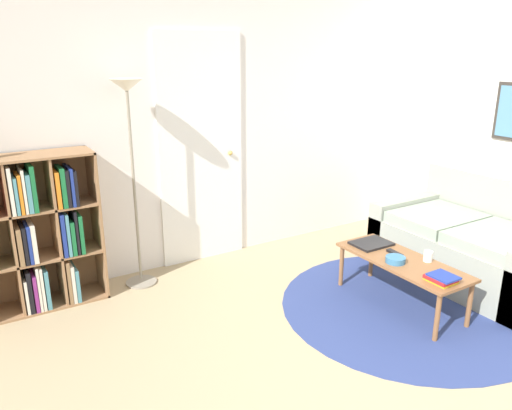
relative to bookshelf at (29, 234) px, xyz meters
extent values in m
plane|color=tan|center=(1.53, -2.32, -0.60)|extent=(14.00, 14.00, 0.00)
cube|color=silver|center=(1.53, 0.22, 0.70)|extent=(7.55, 0.05, 2.60)
cube|color=white|center=(1.53, 0.18, 0.44)|extent=(0.82, 0.02, 2.09)
sphere|color=tan|center=(1.82, 0.16, 0.40)|extent=(0.04, 0.04, 0.04)
cube|color=silver|center=(3.83, -1.06, 0.70)|extent=(0.05, 5.51, 2.60)
cylinder|color=navy|center=(2.48, -1.53, -0.60)|extent=(2.00, 2.00, 0.01)
cube|color=#936B47|center=(0.51, 0.00, 0.00)|extent=(0.02, 0.34, 1.20)
cube|color=#936B47|center=(0.03, 0.00, 0.59)|extent=(0.96, 0.34, 0.02)
cube|color=#936B47|center=(0.03, 0.00, -0.59)|extent=(0.96, 0.34, 0.02)
cube|color=#936B47|center=(0.03, 0.16, 0.00)|extent=(0.96, 0.02, 1.20)
cube|color=#936B47|center=(-0.12, 0.00, 0.00)|extent=(0.02, 0.32, 1.17)
cube|color=#936B47|center=(0.19, 0.00, 0.00)|extent=(0.02, 0.32, 1.17)
cube|color=#936B47|center=(0.03, 0.00, -0.20)|extent=(0.93, 0.32, 0.02)
cube|color=#936B47|center=(0.03, 0.00, 0.19)|extent=(0.93, 0.32, 0.02)
cube|color=silver|center=(-0.09, -0.03, -0.45)|extent=(0.02, 0.27, 0.27)
cube|color=black|center=(-0.06, -0.06, -0.42)|extent=(0.03, 0.20, 0.33)
cube|color=#7F287A|center=(-0.03, -0.03, -0.44)|extent=(0.03, 0.25, 0.29)
cube|color=silver|center=(0.00, -0.03, -0.41)|extent=(0.02, 0.27, 0.35)
cube|color=silver|center=(0.02, -0.07, -0.41)|extent=(0.02, 0.19, 0.34)
cube|color=teal|center=(0.06, -0.06, -0.43)|extent=(0.03, 0.20, 0.31)
cube|color=olive|center=(0.22, -0.03, -0.41)|extent=(0.03, 0.25, 0.35)
cube|color=silver|center=(0.25, -0.03, -0.43)|extent=(0.03, 0.26, 0.31)
cube|color=teal|center=(0.28, -0.03, -0.45)|extent=(0.03, 0.27, 0.27)
cube|color=olive|center=(-0.09, -0.03, -0.05)|extent=(0.03, 0.26, 0.28)
cube|color=black|center=(-0.05, -0.03, -0.05)|extent=(0.03, 0.26, 0.29)
cube|color=navy|center=(-0.02, -0.05, -0.05)|extent=(0.02, 0.22, 0.29)
cube|color=silver|center=(0.01, -0.03, -0.04)|extent=(0.03, 0.26, 0.29)
cube|color=navy|center=(0.22, -0.06, -0.02)|extent=(0.03, 0.20, 0.34)
cube|color=teal|center=(0.25, -0.05, -0.02)|extent=(0.02, 0.22, 0.33)
cube|color=#196B38|center=(0.29, -0.06, -0.05)|extent=(0.03, 0.20, 0.27)
cube|color=black|center=(0.32, -0.05, -0.01)|extent=(0.02, 0.23, 0.35)
cube|color=#196B38|center=(0.35, -0.05, -0.03)|extent=(0.03, 0.21, 0.31)
cube|color=silver|center=(-0.09, -0.05, 0.37)|extent=(0.02, 0.22, 0.35)
cube|color=teal|center=(-0.06, -0.05, 0.34)|extent=(0.02, 0.23, 0.27)
cube|color=orange|center=(-0.03, -0.07, 0.34)|extent=(0.02, 0.19, 0.29)
cube|color=silver|center=(0.00, -0.05, 0.36)|extent=(0.02, 0.23, 0.32)
cube|color=teal|center=(0.02, -0.04, 0.34)|extent=(0.03, 0.24, 0.28)
cube|color=#196B38|center=(0.06, -0.03, 0.37)|extent=(0.03, 0.26, 0.34)
cube|color=orange|center=(0.22, -0.06, 0.34)|extent=(0.03, 0.20, 0.28)
cube|color=#196B38|center=(0.26, -0.05, 0.35)|extent=(0.03, 0.22, 0.30)
cube|color=black|center=(0.29, -0.05, 0.34)|extent=(0.03, 0.21, 0.28)
cube|color=navy|center=(0.32, -0.03, 0.35)|extent=(0.02, 0.26, 0.29)
cube|color=black|center=(0.35, -0.03, 0.34)|extent=(0.02, 0.26, 0.27)
cylinder|color=gray|center=(0.82, -0.04, -0.60)|extent=(0.26, 0.26, 0.01)
cylinder|color=gray|center=(0.82, -0.04, 0.26)|extent=(0.02, 0.02, 1.62)
cone|color=white|center=(0.82, -0.04, 1.07)|extent=(0.26, 0.26, 0.10)
cube|color=gray|center=(3.32, -1.43, -0.39)|extent=(0.94, 1.54, 0.42)
cube|color=gray|center=(3.71, -1.43, -0.18)|extent=(0.16, 1.54, 0.85)
cube|color=gray|center=(3.32, -0.74, -0.32)|extent=(0.94, 0.16, 0.56)
cube|color=#93A48E|center=(3.24, -1.73, -0.13)|extent=(0.74, 0.59, 0.10)
cube|color=#93A48E|center=(3.24, -1.12, -0.13)|extent=(0.74, 0.59, 0.10)
cube|color=brown|center=(2.44, -1.47, -0.23)|extent=(0.42, 1.07, 0.02)
cylinder|color=brown|center=(2.26, -1.96, -0.42)|extent=(0.04, 0.04, 0.36)
cylinder|color=brown|center=(2.26, -0.97, -0.42)|extent=(0.04, 0.04, 0.36)
cylinder|color=brown|center=(2.61, -1.96, -0.42)|extent=(0.04, 0.04, 0.36)
cylinder|color=brown|center=(2.61, -0.97, -0.42)|extent=(0.04, 0.04, 0.36)
cube|color=black|center=(2.45, -1.11, -0.21)|extent=(0.31, 0.24, 0.02)
cylinder|color=teal|center=(2.35, -1.47, -0.20)|extent=(0.15, 0.15, 0.05)
cube|color=gold|center=(2.38, -1.87, -0.21)|extent=(0.16, 0.18, 0.02)
cube|color=#B21E23|center=(2.37, -1.87, -0.19)|extent=(0.16, 0.18, 0.03)
cube|color=navy|center=(2.38, -1.89, -0.17)|extent=(0.16, 0.18, 0.01)
cylinder|color=white|center=(2.58, -1.59, -0.18)|extent=(0.07, 0.07, 0.08)
cube|color=black|center=(2.47, -1.36, -0.21)|extent=(0.05, 0.15, 0.02)
camera|label=1|loc=(-0.37, -3.90, 1.34)|focal=35.00mm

